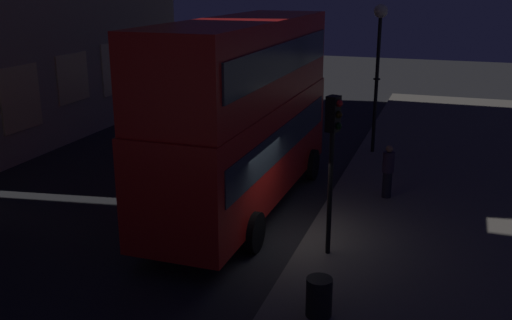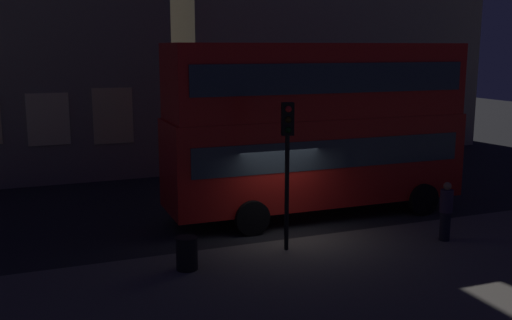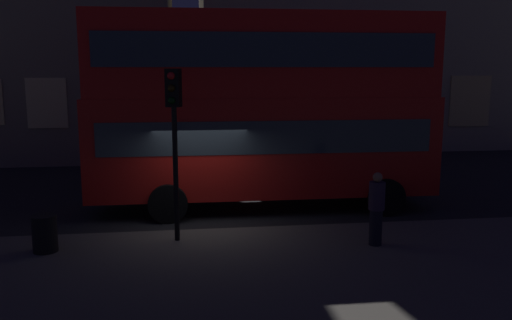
{
  "view_description": "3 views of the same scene",
  "coord_description": "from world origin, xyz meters",
  "views": [
    {
      "loc": [
        -13.87,
        -3.87,
        6.65
      ],
      "look_at": [
        1.51,
        1.29,
        1.68
      ],
      "focal_mm": 41.27,
      "sensor_mm": 36.0,
      "label": 1
    },
    {
      "loc": [
        -6.97,
        -15.19,
        5.5
      ],
      "look_at": [
        -0.58,
        1.0,
        2.18
      ],
      "focal_mm": 41.5,
      "sensor_mm": 36.0,
      "label": 2
    },
    {
      "loc": [
        -0.32,
        -13.37,
        4.1
      ],
      "look_at": [
        1.51,
        0.62,
        1.65
      ],
      "focal_mm": 37.05,
      "sensor_mm": 36.0,
      "label": 3
    }
  ],
  "objects": [
    {
      "name": "ground_plane",
      "position": [
        0.0,
        0.0,
        0.0
      ],
      "size": [
        80.0,
        80.0,
        0.0
      ],
      "primitive_type": "plane",
      "color": "#232326"
    },
    {
      "name": "sidewalk_slab",
      "position": [
        0.0,
        -4.05,
        0.06
      ],
      "size": [
        44.0,
        7.08,
        0.12
      ],
      "primitive_type": "cube",
      "color": "#5B564F",
      "rests_on": "ground"
    },
    {
      "name": "double_decker_bus",
      "position": [
        1.85,
        1.79,
        3.13
      ],
      "size": [
        10.03,
        2.91,
        5.63
      ],
      "rotation": [
        0.0,
        0.0,
        -0.01
      ],
      "color": "red",
      "rests_on": "ground"
    },
    {
      "name": "traffic_light_near_kerb",
      "position": [
        -0.61,
        -1.33,
        2.98
      ],
      "size": [
        0.38,
        0.4,
        3.98
      ],
      "rotation": [
        0.0,
        0.0,
        -0.29
      ],
      "color": "black",
      "rests_on": "sidewalk_slab"
    },
    {
      "name": "pedestrian",
      "position": [
        3.89,
        -2.23,
        0.98
      ],
      "size": [
        0.36,
        0.36,
        1.69
      ],
      "rotation": [
        0.0,
        0.0,
        1.33
      ],
      "color": "black",
      "rests_on": "sidewalk_slab"
    },
    {
      "name": "litter_bin",
      "position": [
        -3.48,
        -1.73,
        0.53
      ],
      "size": [
        0.53,
        0.53,
        0.82
      ],
      "primitive_type": "cylinder",
      "color": "black",
      "rests_on": "sidewalk_slab"
    }
  ]
}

